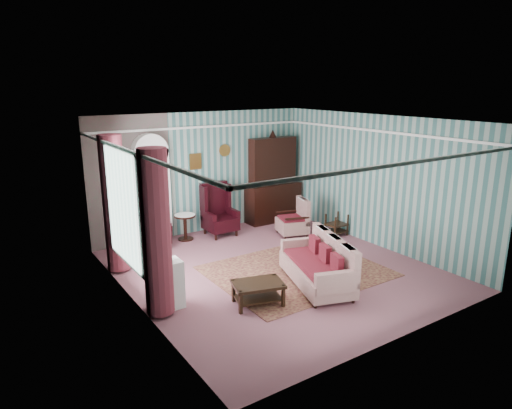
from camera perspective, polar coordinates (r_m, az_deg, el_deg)
floor at (r=9.05m, az=2.37°, el=-8.13°), size 6.00×6.00×0.00m
room_shell at (r=8.28m, az=-1.67°, el=4.21°), size 5.53×6.02×2.91m
bookcase at (r=10.50m, az=-12.78°, el=1.20°), size 0.80×0.28×2.24m
dresser_hutch at (r=11.89m, az=2.20°, el=3.45°), size 1.50×0.56×2.36m
wingback_left at (r=10.19m, az=-13.14°, el=-2.12°), size 0.76×0.80×1.25m
wingback_right at (r=10.88m, az=-4.51°, el=-0.67°), size 0.76×0.80×1.25m
seated_woman at (r=10.20m, az=-13.13°, el=-2.31°), size 0.44×0.40×1.18m
round_side_table at (r=10.74m, az=-8.83°, el=-2.83°), size 0.50×0.50×0.60m
nest_table at (r=11.11m, az=10.04°, el=-2.45°), size 0.45×0.38×0.54m
plant_stand at (r=7.59m, az=-11.31°, el=-9.87°), size 0.55×0.35×0.80m
rug at (r=9.00m, az=5.07°, el=-8.28°), size 3.20×2.60×0.01m
sofa at (r=8.27m, az=7.58°, el=-6.88°), size 1.43×2.01×0.98m
floral_armchair at (r=10.91m, az=4.57°, el=-1.11°), size 0.99×0.93×1.08m
coffee_table at (r=7.65m, az=0.26°, el=-11.07°), size 0.94×0.75×0.39m
potted_plant_a at (r=7.22m, az=-11.98°, el=-5.89°), size 0.41×0.36×0.44m
potted_plant_b at (r=7.48m, az=-11.70°, el=-4.89°), size 0.28×0.23×0.50m
potted_plant_c at (r=7.36m, az=-12.35°, el=-5.67°), size 0.26×0.26×0.40m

